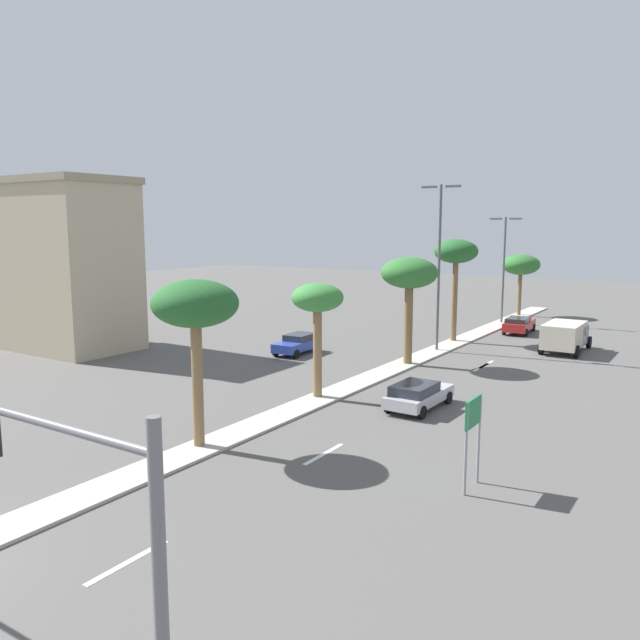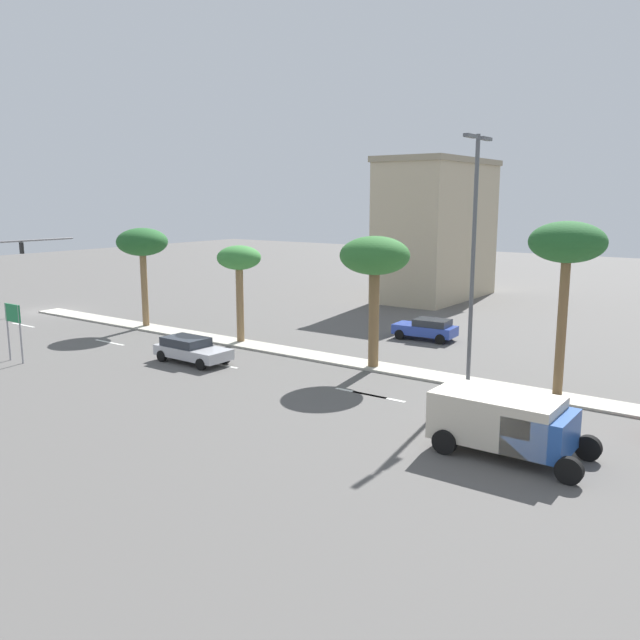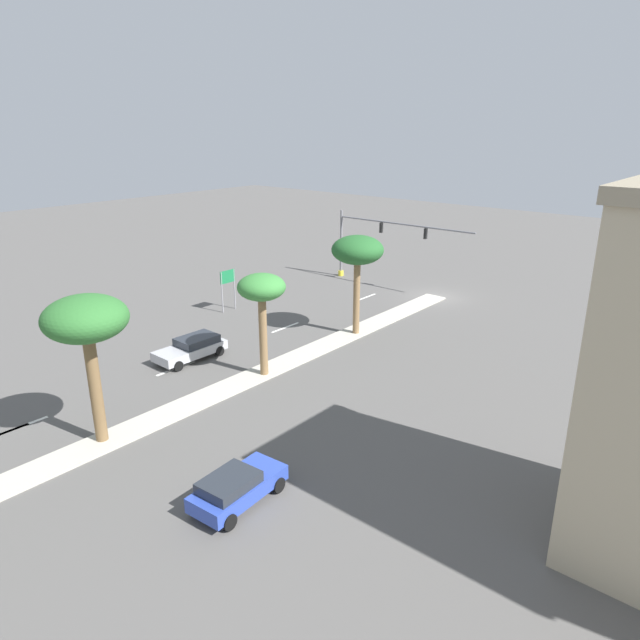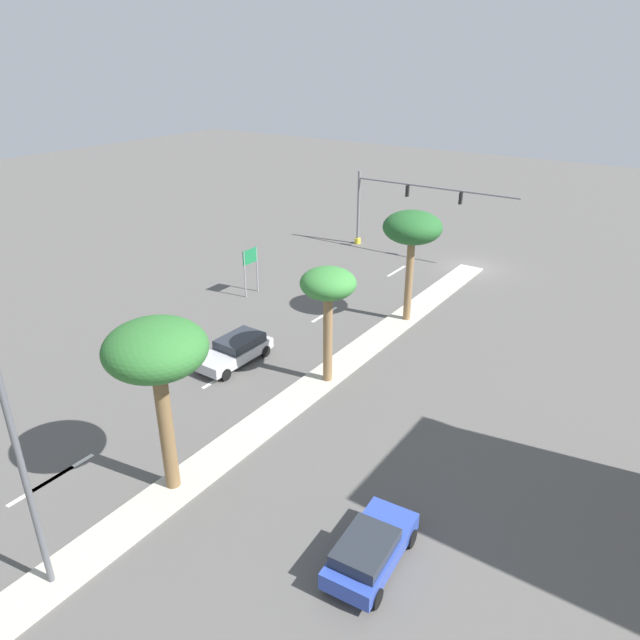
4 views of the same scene
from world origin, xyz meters
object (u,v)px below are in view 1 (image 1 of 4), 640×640
(palm_tree_far, at_px, (195,307))
(palm_tree_front, at_px, (409,276))
(palm_tree_rear, at_px, (456,254))
(traffic_signal_gantry, at_px, (33,513))
(palm_tree_trailing, at_px, (521,265))
(street_lamp_near, at_px, (504,261))
(palm_tree_mid, at_px, (317,302))
(street_lamp_left, at_px, (439,256))
(sedan_red_near, at_px, (519,324))
(commercial_building, at_px, (53,264))
(sedan_blue_rear, at_px, (297,343))
(box_truck, at_px, (565,335))
(directional_road_sign, at_px, (473,424))
(sedan_silver_inboard, at_px, (418,394))

(palm_tree_far, distance_m, palm_tree_front, 19.11)
(palm_tree_rear, bearing_deg, traffic_signal_gantry, -79.20)
(palm_tree_trailing, distance_m, street_lamp_near, 5.85)
(palm_tree_rear, bearing_deg, palm_tree_front, -86.52)
(palm_tree_far, relative_size, palm_tree_rear, 0.87)
(palm_tree_mid, relative_size, palm_tree_trailing, 0.99)
(street_lamp_left, relative_size, sedan_red_near, 2.50)
(traffic_signal_gantry, distance_m, street_lamp_near, 52.94)
(street_lamp_left, xyz_separation_m, street_lamp_near, (-0.15, 15.72, -1.10))
(commercial_building, distance_m, palm_tree_rear, 30.54)
(palm_tree_mid, relative_size, sedan_blue_rear, 1.47)
(traffic_signal_gantry, height_order, street_lamp_left, street_lamp_left)
(traffic_signal_gantry, height_order, sedan_blue_rear, traffic_signal_gantry)
(palm_tree_mid, xyz_separation_m, palm_tree_trailing, (0.07, 36.95, -0.05))
(street_lamp_near, xyz_separation_m, box_truck, (8.04, -10.86, -4.58))
(directional_road_sign, bearing_deg, commercial_building, 166.78)
(sedan_blue_rear, bearing_deg, palm_tree_front, 6.71)
(commercial_building, xyz_separation_m, palm_tree_far, (24.69, -10.51, -0.37))
(directional_road_sign, height_order, palm_tree_mid, palm_tree_mid)
(palm_tree_mid, height_order, palm_tree_trailing, palm_tree_trailing)
(commercial_building, relative_size, palm_tree_rear, 1.67)
(palm_tree_mid, height_order, street_lamp_near, street_lamp_near)
(palm_tree_mid, bearing_deg, sedan_blue_rear, 130.42)
(palm_tree_front, height_order, palm_tree_rear, palm_tree_rear)
(directional_road_sign, distance_m, box_truck, 27.34)
(street_lamp_near, bearing_deg, palm_tree_mid, -90.24)
(commercial_building, xyz_separation_m, palm_tree_trailing, (24.70, 35.47, -1.15))
(palm_tree_far, bearing_deg, palm_tree_mid, 90.37)
(sedan_silver_inboard, bearing_deg, palm_tree_rear, 106.20)
(palm_tree_front, distance_m, street_lamp_left, 5.45)
(palm_tree_mid, height_order, palm_tree_rear, palm_tree_rear)
(directional_road_sign, bearing_deg, palm_tree_mid, 147.89)
(traffic_signal_gantry, xyz_separation_m, directional_road_sign, (3.27, 14.33, -1.58))
(palm_tree_front, height_order, box_truck, palm_tree_front)
(palm_tree_front, height_order, sedan_silver_inboard, palm_tree_front)
(street_lamp_left, bearing_deg, street_lamp_near, 90.55)
(sedan_red_near, xyz_separation_m, box_truck, (5.11, -6.27, 0.47))
(directional_road_sign, distance_m, commercial_building, 36.78)
(traffic_signal_gantry, bearing_deg, palm_tree_mid, 109.95)
(street_lamp_near, distance_m, sedan_blue_rear, 23.95)
(palm_tree_rear, distance_m, street_lamp_near, 11.55)
(sedan_red_near, bearing_deg, palm_tree_far, -94.82)
(sedan_blue_rear, distance_m, sedan_red_near, 20.53)
(street_lamp_near, distance_m, sedan_silver_inboard, 30.87)
(street_lamp_near, bearing_deg, directional_road_sign, -74.09)
(sedan_blue_rear, bearing_deg, box_truck, 35.08)
(palm_tree_far, xyz_separation_m, palm_tree_trailing, (0.01, 45.98, -0.78))
(traffic_signal_gantry, bearing_deg, sedan_silver_inboard, 96.17)
(sedan_red_near, bearing_deg, palm_tree_mid, -96.58)
(palm_tree_trailing, relative_size, street_lamp_near, 0.63)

